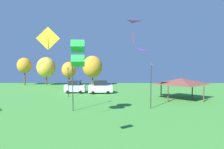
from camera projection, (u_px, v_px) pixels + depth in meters
name	position (u px, v px, depth m)	size (l,w,h in m)	color
kite_flying_0	(134.00, 54.00, 31.32)	(3.22, 3.60, 0.62)	purple
kite_flying_2	(78.00, 54.00, 22.03)	(1.71, 1.88, 6.06)	green
kite_flying_3	(48.00, 38.00, 12.43)	(1.45, 0.23, 1.45)	yellow
kite_flying_5	(132.00, 28.00, 25.97)	(1.79, 1.46, 2.19)	purple
parked_car_leftmost	(75.00, 87.00, 40.55)	(4.18, 2.12, 2.55)	silver
parked_car_second_from_left	(100.00, 87.00, 39.90)	(4.93, 2.32, 2.63)	silver
park_pavilion	(181.00, 81.00, 33.92)	(7.36, 5.94, 3.60)	brown
light_post_0	(151.00, 83.00, 27.24)	(0.36, 0.20, 6.20)	#2D2D33
light_post_1	(73.00, 81.00, 25.94)	(0.36, 0.20, 7.21)	#2D2D33
light_post_2	(68.00, 80.00, 36.11)	(0.36, 0.20, 5.35)	#2D2D33
treeline_tree_0	(24.00, 65.00, 52.65)	(3.69, 3.69, 7.34)	brown
treeline_tree_1	(46.00, 67.00, 52.87)	(4.85, 4.85, 7.46)	brown
treeline_tree_2	(69.00, 70.00, 51.48)	(3.73, 3.73, 6.25)	brown
treeline_tree_3	(92.00, 67.00, 51.75)	(5.15, 5.15, 7.83)	brown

